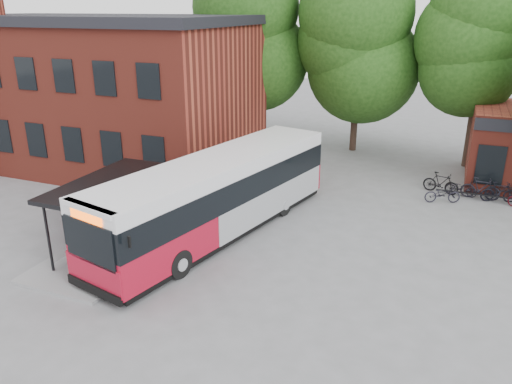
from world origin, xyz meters
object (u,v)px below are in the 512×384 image
at_px(city_bus, 219,196).
at_px(bicycle_5, 499,192).
at_px(bus_shelter, 112,216).
at_px(bicycle_4, 504,190).
at_px(bicycle_1, 441,183).
at_px(bicycle_3, 480,188).
at_px(bicycle_2, 461,188).
at_px(bicycle_0, 443,194).

bearing_deg(city_bus, bicycle_5, 49.81).
relative_size(bus_shelter, bicycle_4, 4.22).
relative_size(bicycle_1, bicycle_3, 0.98).
bearing_deg(bicycle_2, bicycle_4, -66.76).
relative_size(bicycle_1, bicycle_2, 1.17).
height_order(bicycle_1, bicycle_3, bicycle_3).
relative_size(bicycle_2, bicycle_4, 0.93).
bearing_deg(bicycle_4, bicycle_5, 159.95).
xyz_separation_m(bus_shelter, city_bus, (3.06, 2.97, 0.18)).
relative_size(city_bus, bicycle_4, 7.72).
height_order(city_bus, bicycle_1, city_bus).
relative_size(bicycle_0, bicycle_3, 0.93).
bearing_deg(bicycle_2, bicycle_3, -89.70).
xyz_separation_m(bus_shelter, bicycle_2, (12.34, 11.54, -1.05)).
bearing_deg(bicycle_3, bicycle_4, -59.08).
xyz_separation_m(bicycle_1, bicycle_5, (2.69, -0.28, -0.02)).
bearing_deg(bus_shelter, city_bus, 44.18).
relative_size(bus_shelter, bicycle_3, 3.83).
xyz_separation_m(bicycle_2, bicycle_4, (1.96, 0.41, 0.03)).
relative_size(city_bus, bicycle_0, 7.55).
distance_m(bicycle_3, bicycle_4, 1.25).
height_order(bus_shelter, bicycle_2, bus_shelter).
bearing_deg(bicycle_2, city_bus, 144.07).
bearing_deg(bicycle_3, bicycle_0, 128.98).
height_order(bicycle_4, bicycle_5, bicycle_5).
relative_size(city_bus, bicycle_2, 8.34).
distance_m(bus_shelter, bicycle_2, 16.93).
xyz_separation_m(bicycle_0, bicycle_3, (1.69, 1.23, 0.10)).
height_order(bicycle_0, bicycle_3, bicycle_3).
bearing_deg(bicycle_2, bicycle_5, -88.23).
bearing_deg(bicycle_4, city_bus, 128.83).
bearing_deg(bicycle_0, bicycle_2, -50.76).
height_order(bus_shelter, bicycle_0, bus_shelter).
height_order(bicycle_0, bicycle_5, bicycle_5).
bearing_deg(bus_shelter, bicycle_0, 41.38).
xyz_separation_m(bicycle_4, bicycle_5, (-0.26, -0.70, 0.08)).
xyz_separation_m(bicycle_1, bicycle_4, (2.95, 0.42, -0.10)).
distance_m(bus_shelter, bicycle_4, 18.67).
bearing_deg(bicycle_1, bicycle_2, -74.57).
bearing_deg(bicycle_4, bicycle_3, 118.13).
bearing_deg(bicycle_3, bicycle_5, -95.06).
bearing_deg(bicycle_1, bicycle_3, -79.92).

